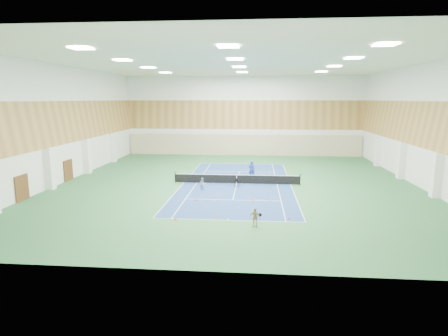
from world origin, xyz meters
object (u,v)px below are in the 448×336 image
object	(u,v)px
child_court	(203,184)
ball_cart	(237,183)
tennis_net	(237,178)
child_apron	(255,217)
coach	(252,170)

from	to	relation	value
child_court	ball_cart	bearing A→B (deg)	1.15
child_court	tennis_net	bearing A→B (deg)	18.95
tennis_net	child_apron	size ratio (longest dim) A/B	9.84
tennis_net	child_apron	world-z (taller)	child_apron
tennis_net	coach	distance (m)	3.28
child_apron	coach	bearing A→B (deg)	104.59
child_court	child_apron	distance (m)	11.21
child_court	ball_cart	xyz separation A→B (m)	(3.18, 1.56, -0.19)
child_court	coach	bearing A→B (deg)	27.06
tennis_net	coach	world-z (taller)	coach
child_apron	ball_cart	world-z (taller)	child_apron
tennis_net	child_apron	xyz separation A→B (m)	(1.91, -13.02, 0.10)
tennis_net	child_court	distance (m)	4.30
child_court	ball_cart	distance (m)	3.55
coach	child_apron	xyz separation A→B (m)	(0.42, -15.91, -0.29)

